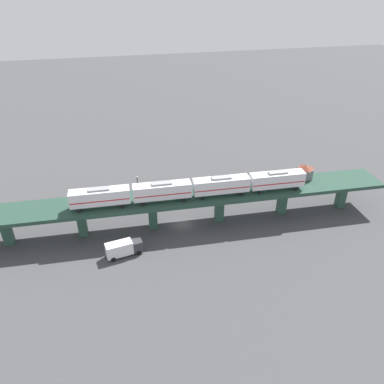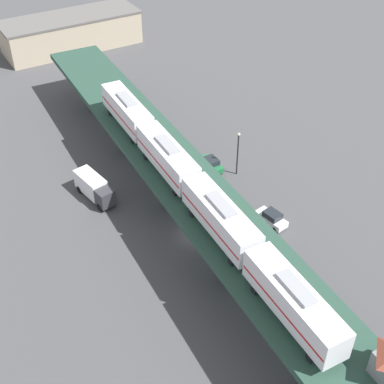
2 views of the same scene
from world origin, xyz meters
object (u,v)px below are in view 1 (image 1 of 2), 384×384
object	(u,v)px
street_car_white	(186,197)
street_lamp	(138,186)
street_car_green	(128,205)
subway_train	(192,188)
signal_hut	(305,171)
delivery_truck	(124,248)

from	to	relation	value
street_car_white	street_lamp	size ratio (longest dim) A/B	0.67
street_car_green	street_car_white	distance (m)	14.26
subway_train	street_car_green	world-z (taller)	subway_train
street_lamp	signal_hut	bearing A→B (deg)	-105.91
delivery_truck	street_lamp	world-z (taller)	street_lamp
signal_hut	delivery_truck	size ratio (longest dim) A/B	0.45
street_lamp	street_car_green	bearing A→B (deg)	132.13
street_car_white	street_lamp	bearing A→B (deg)	78.83
street_lamp	subway_train	bearing A→B (deg)	-142.50
subway_train	signal_hut	world-z (taller)	subway_train
street_car_white	subway_train	bearing A→B (deg)	174.79
street_lamp	street_car_white	bearing A→B (deg)	-101.17
delivery_truck	street_lamp	bearing A→B (deg)	-14.45
subway_train	street_car_white	world-z (taller)	subway_train
subway_train	street_car_green	distance (m)	19.34
subway_train	signal_hut	distance (m)	27.63
subway_train	delivery_truck	size ratio (longest dim) A/B	6.66
subway_train	delivery_truck	distance (m)	18.62
signal_hut	street_car_white	world-z (taller)	signal_hut
street_car_white	delivery_truck	distance (m)	24.15
street_car_green	delivery_truck	xyz separation A→B (m)	(-17.26, 2.24, 0.82)
street_car_green	delivery_truck	size ratio (longest dim) A/B	0.59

